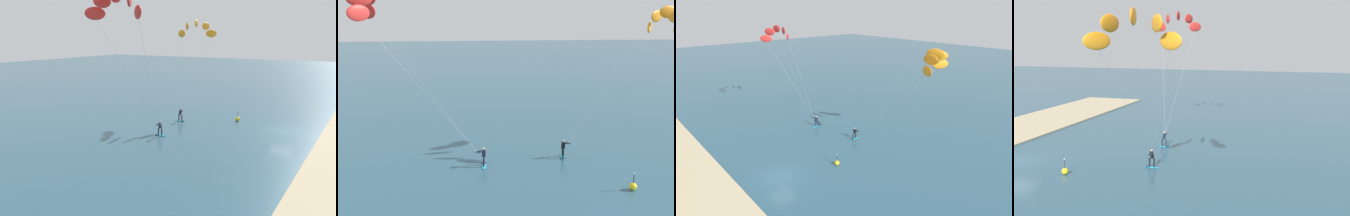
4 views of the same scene
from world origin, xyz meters
The scene contains 4 objects.
ground_plane centered at (0.00, 0.00, 0.00)m, with size 240.00×240.00×0.00m, color #2D566B.
kitesurfer_nearshore centered at (-16.92, 10.19, 12.83)m, with size 9.70×5.51×14.58m.
kitesurfer_mid_water centered at (7.49, 14.97, 11.41)m, with size 11.37×6.46×13.12m.
marker_buoy centered at (2.06, 6.13, 0.30)m, with size 0.56×0.56×1.38m.
Camera 4 is at (31.32, 25.14, 11.17)m, focal length 44.36 mm.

